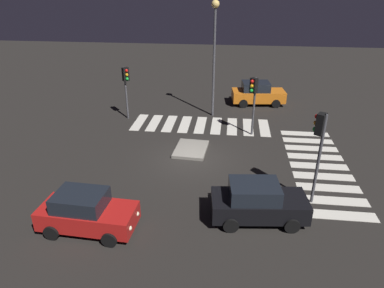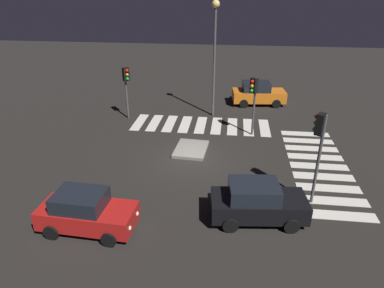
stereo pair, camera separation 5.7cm
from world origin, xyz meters
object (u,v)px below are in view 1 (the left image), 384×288
at_px(car_black, 258,202).
at_px(traffic_light_south, 319,137).
at_px(car_red, 86,212).
at_px(street_lamp, 214,41).
at_px(traffic_light_east, 253,93).
at_px(traffic_island, 191,149).
at_px(car_orange, 258,93).
at_px(traffic_light_north, 126,81).

xyz_separation_m(car_black, traffic_light_south, (1.67, -2.56, 2.50)).
distance_m(car_red, street_lamp, 15.69).
distance_m(traffic_light_south, street_lamp, 12.51).
height_order(car_red, street_lamp, street_lamp).
height_order(car_red, traffic_light_east, traffic_light_east).
distance_m(traffic_island, car_red, 8.70).
bearing_deg(car_red, car_orange, 68.45).
xyz_separation_m(traffic_island, traffic_light_east, (2.81, -3.74, 2.93)).
xyz_separation_m(traffic_island, traffic_light_south, (-4.75, -6.25, 3.30)).
xyz_separation_m(traffic_island, car_orange, (9.48, -4.53, 0.85)).
height_order(traffic_island, car_black, car_black).
bearing_deg(street_lamp, traffic_island, 171.60).
bearing_deg(car_red, traffic_light_south, 21.29).
bearing_deg(traffic_island, car_black, -150.10).
bearing_deg(traffic_light_east, traffic_light_south, 60.26).
relative_size(traffic_light_east, traffic_light_south, 0.89).
bearing_deg(traffic_light_south, traffic_light_east, -40.89).
bearing_deg(traffic_light_north, car_red, -34.36).
bearing_deg(traffic_light_east, traffic_light_north, -60.66).
xyz_separation_m(traffic_light_south, traffic_light_north, (9.59, 11.61, -0.40)).
bearing_deg(car_orange, car_red, -120.88).
distance_m(traffic_island, street_lamp, 8.49).
height_order(car_black, traffic_light_north, traffic_light_north).
height_order(car_red, traffic_light_south, traffic_light_south).
xyz_separation_m(car_orange, traffic_light_south, (-14.23, -1.72, 2.45)).
bearing_deg(traffic_light_north, traffic_island, 5.07).
distance_m(car_black, traffic_light_north, 14.60).
bearing_deg(traffic_light_north, car_orange, 72.27).
distance_m(traffic_light_east, street_lamp, 5.23).
relative_size(car_orange, car_black, 1.06).
relative_size(car_black, traffic_light_south, 0.96).
bearing_deg(traffic_island, car_orange, -25.56).
bearing_deg(car_orange, car_black, -99.29).
relative_size(traffic_light_south, traffic_light_north, 1.14).
height_order(car_orange, traffic_light_north, traffic_light_north).
relative_size(traffic_light_north, street_lamp, 0.47).
distance_m(car_orange, traffic_light_north, 11.12).
bearing_deg(traffic_light_north, street_lamp, 60.55).
relative_size(car_red, traffic_light_south, 0.93).
xyz_separation_m(car_red, car_orange, (17.43, -7.98, 0.07)).
distance_m(car_black, traffic_light_south, 3.94).
distance_m(car_orange, traffic_light_south, 14.54).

